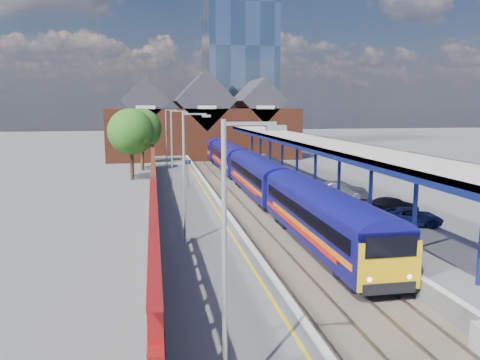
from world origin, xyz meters
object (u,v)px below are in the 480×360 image
at_px(lamp_post_a, 230,250).
at_px(parked_car_blue, 410,217).
at_px(parked_car_silver, 341,190).
at_px(lamp_post_b, 187,170).
at_px(lamp_post_d, 167,135).
at_px(lamp_post_c, 173,146).
at_px(parked_car_dark, 391,207).
at_px(platform_sign, 188,169).
at_px(train, 242,163).

height_order(lamp_post_a, parked_car_blue, lamp_post_a).
bearing_deg(parked_car_blue, parked_car_silver, 24.59).
xyz_separation_m(lamp_post_a, lamp_post_b, (0.00, 14.00, 0.00)).
bearing_deg(parked_car_silver, lamp_post_d, 47.14).
xyz_separation_m(lamp_post_a, parked_car_silver, (12.92, 24.22, -3.31)).
bearing_deg(lamp_post_c, parked_car_blue, -46.15).
height_order(lamp_post_d, parked_car_dark, lamp_post_d).
xyz_separation_m(parked_car_dark, parked_car_blue, (0.02, -2.32, -0.12)).
xyz_separation_m(lamp_post_d, platform_sign, (1.36, -14.00, -2.30)).
height_order(lamp_post_b, platform_sign, lamp_post_b).
relative_size(lamp_post_d, platform_sign, 2.80).
height_order(lamp_post_b, parked_car_dark, lamp_post_b).
height_order(lamp_post_c, lamp_post_d, same).
relative_size(lamp_post_a, lamp_post_c, 1.00).
relative_size(lamp_post_c, parked_car_blue, 1.79).
relative_size(lamp_post_b, platform_sign, 2.80).
distance_m(lamp_post_c, parked_car_silver, 14.54).
height_order(train, lamp_post_d, lamp_post_d).
height_order(train, parked_car_silver, train).
bearing_deg(parked_car_blue, lamp_post_c, 62.29).
distance_m(lamp_post_a, parked_car_silver, 27.65).
height_order(lamp_post_a, lamp_post_b, same).
xyz_separation_m(parked_car_silver, parked_car_dark, (0.91, -6.32, -0.02)).
bearing_deg(train, parked_car_dark, -74.68).
xyz_separation_m(train, lamp_post_b, (-7.86, -25.72, 2.87)).
bearing_deg(lamp_post_d, lamp_post_c, -90.00).
xyz_separation_m(train, parked_car_dark, (5.98, -21.82, -0.46)).
xyz_separation_m(lamp_post_b, parked_car_silver, (12.92, 10.22, -3.31)).
relative_size(lamp_post_b, parked_car_blue, 1.79).
relative_size(parked_car_dark, parked_car_blue, 1.17).
relative_size(lamp_post_c, lamp_post_d, 1.00).
relative_size(platform_sign, parked_car_dark, 0.55).
height_order(lamp_post_d, parked_car_blue, lamp_post_d).
distance_m(lamp_post_c, platform_sign, 3.34).
relative_size(lamp_post_d, parked_car_blue, 1.79).
relative_size(platform_sign, parked_car_blue, 0.64).
distance_m(lamp_post_a, parked_car_dark, 22.87).
height_order(train, platform_sign, platform_sign).
bearing_deg(train, parked_car_blue, -76.05).
bearing_deg(parked_car_silver, platform_sign, 72.52).
bearing_deg(lamp_post_d, lamp_post_b, -90.00).
relative_size(train, lamp_post_a, 9.42).
xyz_separation_m(train, lamp_post_a, (-7.86, -39.72, 2.87)).
relative_size(train, lamp_post_c, 9.42).
distance_m(lamp_post_b, parked_car_dark, 14.76).
height_order(lamp_post_a, lamp_post_c, same).
xyz_separation_m(train, platform_sign, (-6.49, -7.72, 0.57)).
bearing_deg(lamp_post_a, platform_sign, 87.56).
relative_size(lamp_post_b, lamp_post_c, 1.00).
distance_m(platform_sign, parked_car_dark, 18.85).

